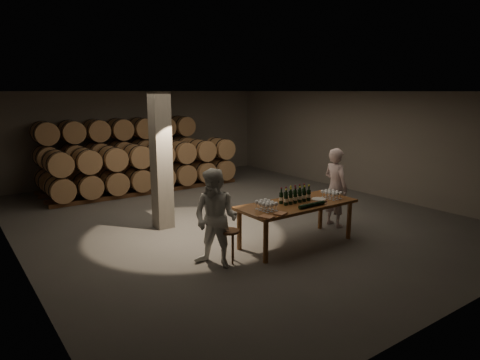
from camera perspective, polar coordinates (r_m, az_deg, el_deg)
room at (r=10.14m, az=-10.46°, el=2.46°), size 12.00×12.00×12.00m
tasting_table at (r=9.10m, az=7.56°, el=-3.69°), size 2.60×1.10×0.90m
barrel_stack_back at (r=15.09m, az=-15.67°, el=3.70°), size 5.48×0.95×2.31m
barrel_stack_front at (r=14.01m, az=-12.11°, el=1.74°), size 6.26×0.95×1.57m
bottle_cluster at (r=9.12m, az=7.36°, el=-2.19°), size 0.74×0.24×0.35m
lying_bottles at (r=8.83m, az=9.58°, el=-3.27°), size 0.78×0.08×0.08m
glass_cluster_left at (r=8.46m, az=3.54°, el=-3.13°), size 0.31×0.42×0.19m
glass_cluster_right at (r=9.60m, az=12.13°, el=-1.65°), size 0.30×0.41×0.17m
plate at (r=9.44m, az=10.45°, el=-2.52°), size 0.31×0.31×0.02m
notebook_near at (r=8.22m, az=5.42°, el=-4.48°), size 0.28×0.25×0.03m
notebook_corner at (r=8.01m, az=3.55°, el=-4.91°), size 0.27×0.31×0.02m
pen at (r=8.32m, az=5.86°, el=-4.36°), size 0.16×0.03×0.01m
stool at (r=8.16m, az=-1.42°, el=-7.47°), size 0.38×0.38×0.64m
person_man at (r=10.46m, az=12.62°, el=-0.97°), size 0.49×0.72×1.90m
person_woman at (r=7.87m, az=-3.26°, el=-5.13°), size 1.05×1.12×1.84m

